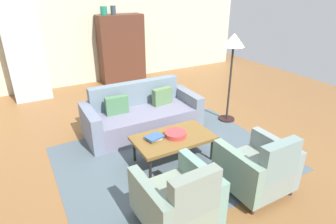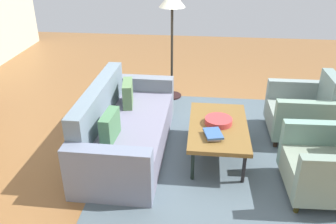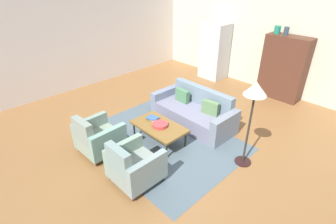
{
  "view_description": "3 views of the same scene",
  "coord_description": "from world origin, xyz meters",
  "px_view_note": "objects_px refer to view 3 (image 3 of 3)",
  "views": [
    {
      "loc": [
        -2.22,
        -3.64,
        2.52
      ],
      "look_at": [
        -0.24,
        -0.1,
        0.67
      ],
      "focal_mm": 30.1,
      "sensor_mm": 36.0,
      "label": 1
    },
    {
      "loc": [
        -4.09,
        -0.23,
        2.49
      ],
      "look_at": [
        -0.34,
        0.17,
        0.56
      ],
      "focal_mm": 37.81,
      "sensor_mm": 36.0,
      "label": 2
    },
    {
      "loc": [
        3.17,
        -3.56,
        3.37
      ],
      "look_at": [
        -0.35,
        -0.16,
        0.64
      ],
      "focal_mm": 27.46,
      "sensor_mm": 36.0,
      "label": 3
    }
  ],
  "objects_px": {
    "cabinet": "(284,68)",
    "couch": "(195,112)",
    "vase_round": "(286,31)",
    "refrigerator": "(215,51)",
    "floor_lamp": "(254,97)",
    "coffee_table": "(159,127)",
    "book_stack": "(153,118)",
    "vase_tall": "(277,30)",
    "fruit_bowl": "(160,125)",
    "armchair_right": "(133,167)",
    "armchair_left": "(97,138)"
  },
  "relations": [
    {
      "from": "cabinet",
      "to": "couch",
      "type": "bearing_deg",
      "value": -104.46
    },
    {
      "from": "couch",
      "to": "vase_round",
      "type": "relative_size",
      "value": 9.72
    },
    {
      "from": "refrigerator",
      "to": "floor_lamp",
      "type": "height_order",
      "value": "refrigerator"
    },
    {
      "from": "coffee_table",
      "to": "book_stack",
      "type": "xyz_separation_m",
      "value": [
        -0.29,
        0.07,
        0.07
      ]
    },
    {
      "from": "floor_lamp",
      "to": "cabinet",
      "type": "bearing_deg",
      "value": 105.06
    },
    {
      "from": "book_stack",
      "to": "vase_tall",
      "type": "height_order",
      "value": "vase_tall"
    },
    {
      "from": "coffee_table",
      "to": "fruit_bowl",
      "type": "distance_m",
      "value": 0.08
    },
    {
      "from": "book_stack",
      "to": "cabinet",
      "type": "relative_size",
      "value": 0.16
    },
    {
      "from": "fruit_bowl",
      "to": "cabinet",
      "type": "height_order",
      "value": "cabinet"
    },
    {
      "from": "vase_round",
      "to": "refrigerator",
      "type": "distance_m",
      "value": 2.43
    },
    {
      "from": "coffee_table",
      "to": "fruit_bowl",
      "type": "xyz_separation_m",
      "value": [
        0.04,
        0.0,
        0.07
      ]
    },
    {
      "from": "book_stack",
      "to": "vase_round",
      "type": "xyz_separation_m",
      "value": [
        0.9,
        4.06,
        1.46
      ]
    },
    {
      "from": "vase_round",
      "to": "armchair_right",
      "type": "bearing_deg",
      "value": -90.12
    },
    {
      "from": "coffee_table",
      "to": "vase_round",
      "type": "bearing_deg",
      "value": 81.58
    },
    {
      "from": "coffee_table",
      "to": "vase_tall",
      "type": "height_order",
      "value": "vase_tall"
    },
    {
      "from": "armchair_right",
      "to": "vase_round",
      "type": "relative_size",
      "value": 4.05
    },
    {
      "from": "coffee_table",
      "to": "floor_lamp",
      "type": "relative_size",
      "value": 0.7
    },
    {
      "from": "cabinet",
      "to": "book_stack",
      "type": "bearing_deg",
      "value": -104.43
    },
    {
      "from": "vase_round",
      "to": "refrigerator",
      "type": "xyz_separation_m",
      "value": [
        -2.22,
        -0.1,
        -0.98
      ]
    },
    {
      "from": "coffee_table",
      "to": "vase_round",
      "type": "distance_m",
      "value": 4.45
    },
    {
      "from": "armchair_left",
      "to": "vase_tall",
      "type": "relative_size",
      "value": 4.16
    },
    {
      "from": "cabinet",
      "to": "coffee_table",
      "type": "bearing_deg",
      "value": -100.43
    },
    {
      "from": "armchair_left",
      "to": "armchair_right",
      "type": "distance_m",
      "value": 1.2
    },
    {
      "from": "book_stack",
      "to": "couch",
      "type": "bearing_deg",
      "value": 75.63
    },
    {
      "from": "armchair_left",
      "to": "cabinet",
      "type": "xyz_separation_m",
      "value": [
        1.36,
        5.3,
        0.56
      ]
    },
    {
      "from": "cabinet",
      "to": "vase_round",
      "type": "distance_m",
      "value": 1.02
    },
    {
      "from": "vase_tall",
      "to": "vase_round",
      "type": "distance_m",
      "value": 0.25
    },
    {
      "from": "fruit_bowl",
      "to": "book_stack",
      "type": "distance_m",
      "value": 0.33
    },
    {
      "from": "cabinet",
      "to": "vase_tall",
      "type": "height_order",
      "value": "vase_tall"
    },
    {
      "from": "couch",
      "to": "refrigerator",
      "type": "bearing_deg",
      "value": -59.76
    },
    {
      "from": "book_stack",
      "to": "armchair_left",
      "type": "bearing_deg",
      "value": -104.2
    },
    {
      "from": "floor_lamp",
      "to": "armchair_left",
      "type": "bearing_deg",
      "value": -140.31
    },
    {
      "from": "vase_round",
      "to": "vase_tall",
      "type": "bearing_deg",
      "value": 180.0
    },
    {
      "from": "couch",
      "to": "fruit_bowl",
      "type": "height_order",
      "value": "couch"
    },
    {
      "from": "couch",
      "to": "vase_tall",
      "type": "xyz_separation_m",
      "value": [
        0.36,
        2.94,
        1.62
      ]
    },
    {
      "from": "fruit_bowl",
      "to": "cabinet",
      "type": "relative_size",
      "value": 0.18
    },
    {
      "from": "vase_round",
      "to": "fruit_bowl",
      "type": "bearing_deg",
      "value": -97.89
    },
    {
      "from": "coffee_table",
      "to": "refrigerator",
      "type": "distance_m",
      "value": 4.37
    },
    {
      "from": "armchair_left",
      "to": "armchair_right",
      "type": "xyz_separation_m",
      "value": [
        1.2,
        -0.0,
        0.0
      ]
    },
    {
      "from": "coffee_table",
      "to": "fruit_bowl",
      "type": "bearing_deg",
      "value": 0.0
    },
    {
      "from": "armchair_right",
      "to": "floor_lamp",
      "type": "relative_size",
      "value": 0.51
    },
    {
      "from": "fruit_bowl",
      "to": "cabinet",
      "type": "bearing_deg",
      "value": 80.09
    },
    {
      "from": "couch",
      "to": "book_stack",
      "type": "relative_size",
      "value": 7.32
    },
    {
      "from": "book_stack",
      "to": "floor_lamp",
      "type": "xyz_separation_m",
      "value": [
        1.96,
        0.66,
        0.99
      ]
    },
    {
      "from": "armchair_right",
      "to": "refrigerator",
      "type": "distance_m",
      "value": 5.68
    },
    {
      "from": "couch",
      "to": "cabinet",
      "type": "distance_m",
      "value": 3.11
    },
    {
      "from": "armchair_left",
      "to": "vase_tall",
      "type": "xyz_separation_m",
      "value": [
        0.96,
        5.3,
        1.56
      ]
    },
    {
      "from": "cabinet",
      "to": "refrigerator",
      "type": "distance_m",
      "value": 2.37
    },
    {
      "from": "armchair_right",
      "to": "armchair_left",
      "type": "bearing_deg",
      "value": 179.71
    },
    {
      "from": "armchair_right",
      "to": "fruit_bowl",
      "type": "distance_m",
      "value": 1.3
    }
  ]
}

